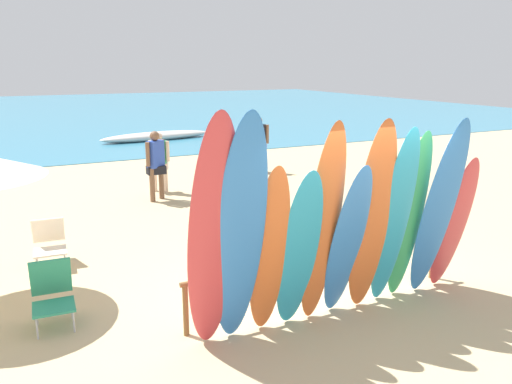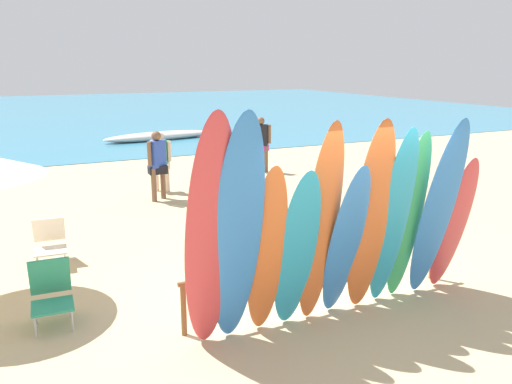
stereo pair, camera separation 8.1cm
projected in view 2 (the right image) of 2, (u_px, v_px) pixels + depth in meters
The scene contains 20 objects.
ground at pixel (120, 151), 19.41m from camera, with size 60.00×60.00×0.00m, color tan.
ocean_water at pixel (68, 112), 35.18m from camera, with size 60.00×40.00×0.02m, color teal.
surfboard_rack at pixel (323, 264), 7.01m from camera, with size 4.09×0.07×0.70m.
surfboard_red_0 at pixel (210, 237), 5.57m from camera, with size 0.57×0.08×2.87m, color #D13D42.
surfboard_blue_1 at pixel (237, 235), 5.67m from camera, with size 0.58×0.08×2.88m, color #337AD1.
surfboard_orange_2 at pixel (267, 253), 6.00m from camera, with size 0.46×0.08×2.23m, color orange.
surfboard_teal_3 at pixel (297, 251), 6.17m from camera, with size 0.54×0.06×2.15m, color #289EC6.
surfboard_orange_4 at pixel (321, 226), 6.25m from camera, with size 0.50×0.07×2.66m, color orange.
surfboard_blue_5 at pixel (346, 242), 6.49m from camera, with size 0.52×0.07×2.14m, color #337AD1.
surfboard_orange_6 at pixel (370, 219), 6.57m from camera, with size 0.55×0.08×2.64m, color orange.
surfboard_teal_7 at pixel (393, 219), 6.75m from camera, with size 0.48×0.08×2.54m, color #289EC6.
surfboard_green_8 at pixel (408, 218), 6.95m from camera, with size 0.46×0.07×2.45m, color #38B266.
surfboard_blue_9 at pixel (438, 211), 6.96m from camera, with size 0.55×0.08×2.65m, color #337AD1.
surfboard_red_10 at pixel (454, 225), 7.29m from camera, with size 0.54×0.06×2.07m, color #D13D42.
beachgoer_near_rack at pixel (161, 158), 13.17m from camera, with size 0.45×0.42×1.54m.
beachgoer_photographing at pixel (261, 140), 15.58m from camera, with size 0.54×0.42×1.67m.
beachgoer_strolling at pixel (157, 161), 12.32m from camera, with size 0.54×0.42×1.68m.
beach_chair_red at pixel (50, 240), 8.46m from camera, with size 0.55×0.78×0.79m.
beach_chair_blue at pixel (51, 291), 6.54m from camera, with size 0.53×0.67×0.83m.
distant_boat at pixel (159, 136), 22.20m from camera, with size 4.94×1.49×0.39m.
Camera 2 is at (-3.65, -5.53, 3.24)m, focal length 36.20 mm.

